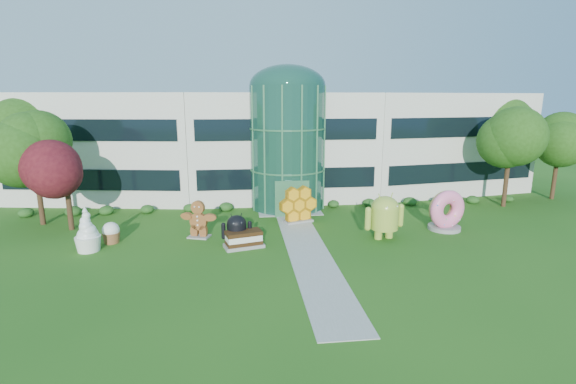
{
  "coord_description": "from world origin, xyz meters",
  "views": [
    {
      "loc": [
        -3.86,
        -21.52,
        8.8
      ],
      "look_at": [
        -0.65,
        6.0,
        2.6
      ],
      "focal_mm": 26.0,
      "sensor_mm": 36.0,
      "label": 1
    }
  ],
  "objects_px": {
    "android_black": "(237,228)",
    "donut": "(446,210)",
    "gingerbread": "(198,219)",
    "android_green": "(385,214)"
  },
  "relations": [
    {
      "from": "donut",
      "to": "android_green",
      "type": "bearing_deg",
      "value": -177.11
    },
    {
      "from": "android_black",
      "to": "donut",
      "type": "xyz_separation_m",
      "value": [
        14.19,
        1.46,
        0.31
      ]
    },
    {
      "from": "gingerbread",
      "to": "android_green",
      "type": "bearing_deg",
      "value": 10.78
    },
    {
      "from": "android_black",
      "to": "donut",
      "type": "distance_m",
      "value": 14.27
    },
    {
      "from": "android_green",
      "to": "android_black",
      "type": "relative_size",
      "value": 1.48
    },
    {
      "from": "android_green",
      "to": "gingerbread",
      "type": "bearing_deg",
      "value": 160.16
    },
    {
      "from": "android_green",
      "to": "donut",
      "type": "xyz_separation_m",
      "value": [
        4.78,
        1.31,
        -0.23
      ]
    },
    {
      "from": "android_black",
      "to": "donut",
      "type": "relative_size",
      "value": 0.78
    },
    {
      "from": "android_black",
      "to": "gingerbread",
      "type": "bearing_deg",
      "value": 137.9
    },
    {
      "from": "gingerbread",
      "to": "donut",
      "type": "bearing_deg",
      "value": 17.41
    }
  ]
}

